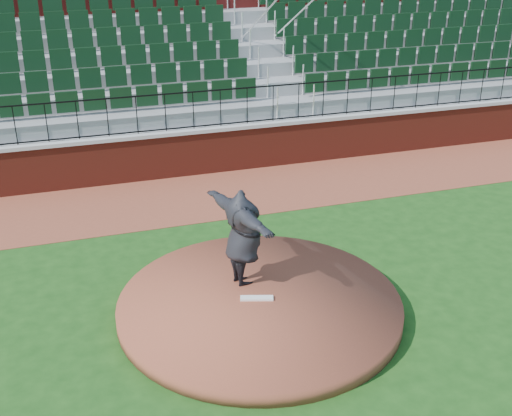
# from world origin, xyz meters

# --- Properties ---
(ground) EXTENTS (90.00, 90.00, 0.00)m
(ground) POSITION_xyz_m (0.00, 0.00, 0.00)
(ground) COLOR #174213
(ground) RESTS_ON ground
(warning_track) EXTENTS (34.00, 3.20, 0.01)m
(warning_track) POSITION_xyz_m (0.00, 5.40, 0.01)
(warning_track) COLOR brown
(warning_track) RESTS_ON ground
(field_wall) EXTENTS (34.00, 0.35, 1.20)m
(field_wall) POSITION_xyz_m (0.00, 7.00, 0.60)
(field_wall) COLOR maroon
(field_wall) RESTS_ON ground
(wall_cap) EXTENTS (34.00, 0.45, 0.10)m
(wall_cap) POSITION_xyz_m (0.00, 7.00, 1.25)
(wall_cap) COLOR #B7B7B7
(wall_cap) RESTS_ON field_wall
(wall_railing) EXTENTS (34.00, 0.05, 1.00)m
(wall_railing) POSITION_xyz_m (0.00, 7.00, 1.80)
(wall_railing) COLOR black
(wall_railing) RESTS_ON wall_cap
(seating_stands) EXTENTS (34.00, 5.10, 4.60)m
(seating_stands) POSITION_xyz_m (0.00, 9.72, 2.30)
(seating_stands) COLOR gray
(seating_stands) RESTS_ON ground
(concourse_wall) EXTENTS (34.00, 0.50, 5.50)m
(concourse_wall) POSITION_xyz_m (0.00, 12.52, 2.75)
(concourse_wall) COLOR maroon
(concourse_wall) RESTS_ON ground
(pitchers_mound) EXTENTS (5.11, 5.11, 0.25)m
(pitchers_mound) POSITION_xyz_m (-0.45, -0.12, 0.12)
(pitchers_mound) COLOR brown
(pitchers_mound) RESTS_ON ground
(pitching_rubber) EXTENTS (0.61, 0.32, 0.04)m
(pitching_rubber) POSITION_xyz_m (-0.50, -0.09, 0.27)
(pitching_rubber) COLOR white
(pitching_rubber) RESTS_ON pitchers_mound
(pitcher) EXTENTS (1.11, 2.41, 1.90)m
(pitcher) POSITION_xyz_m (-0.56, 0.55, 1.20)
(pitcher) COLOR black
(pitcher) RESTS_ON pitchers_mound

